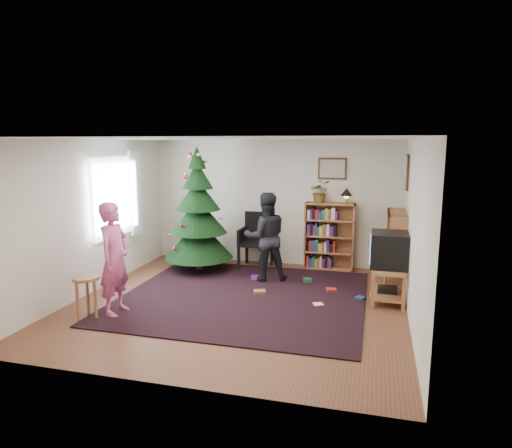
% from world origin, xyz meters
% --- Properties ---
extents(floor, '(5.00, 5.00, 0.00)m').
position_xyz_m(floor, '(0.00, 0.00, 0.00)').
color(floor, brown).
rests_on(floor, ground).
extents(ceiling, '(5.00, 5.00, 0.00)m').
position_xyz_m(ceiling, '(0.00, 0.00, 2.50)').
color(ceiling, white).
rests_on(ceiling, wall_back).
extents(wall_back, '(5.00, 0.02, 2.50)m').
position_xyz_m(wall_back, '(0.00, 2.50, 1.25)').
color(wall_back, silver).
rests_on(wall_back, floor).
extents(wall_front, '(5.00, 0.02, 2.50)m').
position_xyz_m(wall_front, '(0.00, -2.50, 1.25)').
color(wall_front, silver).
rests_on(wall_front, floor).
extents(wall_left, '(0.02, 5.00, 2.50)m').
position_xyz_m(wall_left, '(-2.50, 0.00, 1.25)').
color(wall_left, silver).
rests_on(wall_left, floor).
extents(wall_right, '(0.02, 5.00, 2.50)m').
position_xyz_m(wall_right, '(2.50, 0.00, 1.25)').
color(wall_right, silver).
rests_on(wall_right, floor).
extents(rug, '(3.80, 3.60, 0.02)m').
position_xyz_m(rug, '(0.00, 0.30, 0.01)').
color(rug, black).
rests_on(rug, floor).
extents(window_pane, '(0.04, 1.20, 1.40)m').
position_xyz_m(window_pane, '(-2.47, 0.60, 1.50)').
color(window_pane, silver).
rests_on(window_pane, wall_left).
extents(curtain, '(0.06, 0.35, 1.60)m').
position_xyz_m(curtain, '(-2.43, 1.30, 1.50)').
color(curtain, white).
rests_on(curtain, wall_left).
extents(picture_back, '(0.55, 0.03, 0.42)m').
position_xyz_m(picture_back, '(1.15, 2.48, 1.95)').
color(picture_back, '#4C3319').
rests_on(picture_back, wall_back).
extents(picture_right, '(0.03, 0.50, 0.60)m').
position_xyz_m(picture_right, '(2.48, 1.75, 1.95)').
color(picture_right, '#4C3319').
rests_on(picture_right, wall_right).
extents(christmas_tree, '(1.31, 1.31, 2.39)m').
position_xyz_m(christmas_tree, '(-1.27, 1.58, 0.99)').
color(christmas_tree, '#3F2816').
rests_on(christmas_tree, rug).
extents(bookshelf_back, '(0.95, 0.30, 1.30)m').
position_xyz_m(bookshelf_back, '(1.14, 2.34, 0.66)').
color(bookshelf_back, '#A8673C').
rests_on(bookshelf_back, floor).
extents(bookshelf_right, '(0.30, 0.95, 1.30)m').
position_xyz_m(bookshelf_right, '(2.34, 1.50, 0.66)').
color(bookshelf_right, '#A8673C').
rests_on(bookshelf_right, floor).
extents(tv_stand, '(0.50, 0.90, 0.55)m').
position_xyz_m(tv_stand, '(2.22, 0.72, 0.33)').
color(tv_stand, '#A8673C').
rests_on(tv_stand, floor).
extents(crt_tv, '(0.57, 0.61, 0.54)m').
position_xyz_m(crt_tv, '(2.22, 0.72, 0.82)').
color(crt_tv, black).
rests_on(crt_tv, tv_stand).
extents(armchair, '(0.60, 0.60, 1.08)m').
position_xyz_m(armchair, '(-0.26, 2.16, 0.59)').
color(armchair, black).
rests_on(armchair, rug).
extents(stool, '(0.37, 0.37, 0.61)m').
position_xyz_m(stool, '(-1.86, -1.14, 0.47)').
color(stool, '#A8673C').
rests_on(stool, floor).
extents(person_standing, '(0.40, 0.60, 1.63)m').
position_xyz_m(person_standing, '(-1.57, -0.85, 0.81)').
color(person_standing, '#CB5185').
rests_on(person_standing, rug).
extents(person_by_chair, '(0.95, 0.86, 1.59)m').
position_xyz_m(person_by_chair, '(0.12, 1.27, 0.79)').
color(person_by_chair, black).
rests_on(person_by_chair, rug).
extents(potted_plant, '(0.45, 0.41, 0.43)m').
position_xyz_m(potted_plant, '(0.94, 2.34, 1.52)').
color(potted_plant, gray).
rests_on(potted_plant, bookshelf_back).
extents(table_lamp, '(0.22, 0.22, 0.30)m').
position_xyz_m(table_lamp, '(1.44, 2.34, 1.50)').
color(table_lamp, '#A57F33').
rests_on(table_lamp, bookshelf_back).
extents(floor_clutter, '(2.31, 1.28, 0.08)m').
position_xyz_m(floor_clutter, '(1.07, 0.77, 0.04)').
color(floor_clutter, '#A51E19').
rests_on(floor_clutter, rug).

